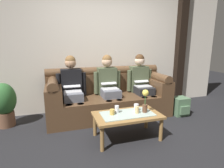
{
  "coord_description": "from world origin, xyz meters",
  "views": [
    {
      "loc": [
        -1.0,
        -2.25,
        1.44
      ],
      "look_at": [
        -0.01,
        0.89,
        0.71
      ],
      "focal_mm": 29.28,
      "sensor_mm": 36.0,
      "label": 1
    }
  ],
  "objects_px": {
    "flower_vase": "(145,100)",
    "cup_far_left": "(137,110)",
    "cup_near_right": "(117,109)",
    "person_left": "(72,86)",
    "cup_far_center": "(136,107)",
    "couch": "(108,97)",
    "potted_plant": "(4,103)",
    "person_middle": "(108,83)",
    "backpack_right": "(180,106)",
    "coffee_table": "(127,117)",
    "person_right": "(141,81)",
    "cup_near_left": "(112,112)"
  },
  "relations": [
    {
      "from": "cup_near_right",
      "to": "cup_far_left",
      "type": "height_order",
      "value": "cup_near_right"
    },
    {
      "from": "person_right",
      "to": "cup_near_left",
      "type": "distance_m",
      "value": 1.38
    },
    {
      "from": "cup_near_left",
      "to": "cup_near_right",
      "type": "relative_size",
      "value": 0.72
    },
    {
      "from": "cup_near_left",
      "to": "potted_plant",
      "type": "distance_m",
      "value": 1.93
    },
    {
      "from": "cup_far_center",
      "to": "coffee_table",
      "type": "bearing_deg",
      "value": -159.47
    },
    {
      "from": "person_middle",
      "to": "cup_far_left",
      "type": "height_order",
      "value": "person_middle"
    },
    {
      "from": "coffee_table",
      "to": "potted_plant",
      "type": "distance_m",
      "value": 2.15
    },
    {
      "from": "cup_far_center",
      "to": "cup_far_left",
      "type": "xyz_separation_m",
      "value": [
        -0.03,
        -0.1,
        -0.0
      ]
    },
    {
      "from": "cup_far_center",
      "to": "flower_vase",
      "type": "bearing_deg",
      "value": -44.9
    },
    {
      "from": "person_middle",
      "to": "flower_vase",
      "type": "bearing_deg",
      "value": -75.08
    },
    {
      "from": "person_right",
      "to": "cup_far_center",
      "type": "height_order",
      "value": "person_right"
    },
    {
      "from": "person_middle",
      "to": "backpack_right",
      "type": "height_order",
      "value": "person_middle"
    },
    {
      "from": "person_left",
      "to": "person_right",
      "type": "xyz_separation_m",
      "value": [
        1.43,
        -0.0,
        0.0
      ]
    },
    {
      "from": "person_left",
      "to": "potted_plant",
      "type": "height_order",
      "value": "person_left"
    },
    {
      "from": "flower_vase",
      "to": "person_middle",
      "type": "bearing_deg",
      "value": 104.92
    },
    {
      "from": "person_left",
      "to": "cup_near_right",
      "type": "height_order",
      "value": "person_left"
    },
    {
      "from": "couch",
      "to": "person_right",
      "type": "bearing_deg",
      "value": -0.34
    },
    {
      "from": "cup_near_left",
      "to": "person_middle",
      "type": "bearing_deg",
      "value": 76.75
    },
    {
      "from": "backpack_right",
      "to": "potted_plant",
      "type": "xyz_separation_m",
      "value": [
        -3.28,
        0.49,
        0.25
      ]
    },
    {
      "from": "cup_near_left",
      "to": "cup_far_left",
      "type": "bearing_deg",
      "value": -8.92
    },
    {
      "from": "cup_near_left",
      "to": "potted_plant",
      "type": "bearing_deg",
      "value": 148.59
    },
    {
      "from": "cup_near_right",
      "to": "couch",
      "type": "bearing_deg",
      "value": 81.35
    },
    {
      "from": "couch",
      "to": "person_left",
      "type": "xyz_separation_m",
      "value": [
        -0.72,
        -0.0,
        0.29
      ]
    },
    {
      "from": "person_right",
      "to": "backpack_right",
      "type": "bearing_deg",
      "value": -33.9
    },
    {
      "from": "backpack_right",
      "to": "cup_far_left",
      "type": "bearing_deg",
      "value": -155.18
    },
    {
      "from": "cup_near_right",
      "to": "cup_far_center",
      "type": "relative_size",
      "value": 1.03
    },
    {
      "from": "cup_far_center",
      "to": "potted_plant",
      "type": "relative_size",
      "value": 0.14
    },
    {
      "from": "backpack_right",
      "to": "potted_plant",
      "type": "height_order",
      "value": "potted_plant"
    },
    {
      "from": "person_left",
      "to": "couch",
      "type": "bearing_deg",
      "value": 0.34
    },
    {
      "from": "potted_plant",
      "to": "flower_vase",
      "type": "bearing_deg",
      "value": -26.31
    },
    {
      "from": "person_right",
      "to": "cup_near_right",
      "type": "distance_m",
      "value": 1.28
    },
    {
      "from": "cup_near_left",
      "to": "cup_far_center",
      "type": "xyz_separation_m",
      "value": [
        0.41,
        0.04,
        0.01
      ]
    },
    {
      "from": "cup_far_left",
      "to": "potted_plant",
      "type": "bearing_deg",
      "value": 152.22
    },
    {
      "from": "person_middle",
      "to": "cup_far_left",
      "type": "relative_size",
      "value": 11.85
    },
    {
      "from": "flower_vase",
      "to": "cup_near_right",
      "type": "xyz_separation_m",
      "value": [
        -0.42,
        0.1,
        -0.14
      ]
    },
    {
      "from": "person_right",
      "to": "cup_far_left",
      "type": "relative_size",
      "value": 11.85
    },
    {
      "from": "person_left",
      "to": "flower_vase",
      "type": "height_order",
      "value": "person_left"
    },
    {
      "from": "person_middle",
      "to": "coffee_table",
      "type": "distance_m",
      "value": 1.05
    },
    {
      "from": "cup_near_right",
      "to": "potted_plant",
      "type": "bearing_deg",
      "value": 151.02
    },
    {
      "from": "flower_vase",
      "to": "cup_far_left",
      "type": "distance_m",
      "value": 0.2
    },
    {
      "from": "couch",
      "to": "cup_near_right",
      "type": "height_order",
      "value": "couch"
    },
    {
      "from": "cup_near_right",
      "to": "coffee_table",
      "type": "bearing_deg",
      "value": -26.72
    },
    {
      "from": "person_middle",
      "to": "backpack_right",
      "type": "distance_m",
      "value": 1.55
    },
    {
      "from": "cup_near_left",
      "to": "cup_far_center",
      "type": "height_order",
      "value": "cup_far_center"
    },
    {
      "from": "potted_plant",
      "to": "couch",
      "type": "bearing_deg",
      "value": -0.73
    },
    {
      "from": "person_middle",
      "to": "flower_vase",
      "type": "height_order",
      "value": "person_middle"
    },
    {
      "from": "cup_near_right",
      "to": "potted_plant",
      "type": "distance_m",
      "value": 1.99
    },
    {
      "from": "couch",
      "to": "flower_vase",
      "type": "xyz_separation_m",
      "value": [
        0.28,
        -1.04,
        0.24
      ]
    },
    {
      "from": "person_right",
      "to": "coffee_table",
      "type": "bearing_deg",
      "value": -125.42
    },
    {
      "from": "couch",
      "to": "coffee_table",
      "type": "height_order",
      "value": "couch"
    }
  ]
}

